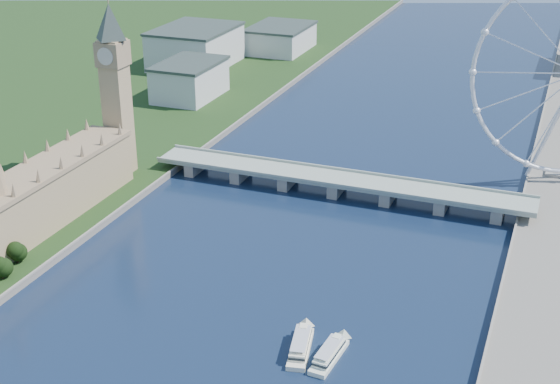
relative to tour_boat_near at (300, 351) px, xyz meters
The scene contains 6 objects.
parliament_range 162.85m from the tour_boat_near, behind, with size 24.00×200.00×70.00m.
big_ben 217.16m from the tour_boat_near, 140.81° to the left, with size 20.02×20.02×110.00m.
westminster_bridge 156.12m from the tour_boat_near, 101.92° to the left, with size 220.00×22.00×9.50m.
city_skyline 413.11m from the tour_boat_near, 89.03° to the left, with size 505.00×280.00×32.00m.
tour_boat_near is the anchor object (origin of this frame).
tour_boat_far 12.15m from the tour_boat_near, ahead, with size 7.28×28.55×6.30m, color white, non-canonical shape.
Camera 1 is at (116.05, -93.27, 180.58)m, focal length 50.00 mm.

